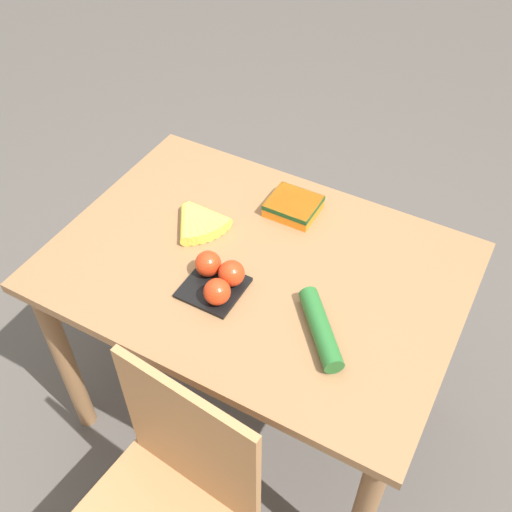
# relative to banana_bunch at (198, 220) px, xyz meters

# --- Properties ---
(ground_plane) EXTENTS (12.00, 12.00, 0.00)m
(ground_plane) POSITION_rel_banana_bunch_xyz_m (-0.23, 0.05, -0.79)
(ground_plane) COLOR #4C4742
(dining_table) EXTENTS (1.14, 0.81, 0.77)m
(dining_table) POSITION_rel_banana_bunch_xyz_m (-0.23, 0.05, -0.14)
(dining_table) COLOR olive
(dining_table) RESTS_ON ground_plane
(banana_bunch) EXTENTS (0.17, 0.16, 0.04)m
(banana_bunch) POSITION_rel_banana_bunch_xyz_m (0.00, 0.00, 0.00)
(banana_bunch) COLOR brown
(banana_bunch) RESTS_ON dining_table
(tomato_pack) EXTENTS (0.16, 0.16, 0.08)m
(tomato_pack) POSITION_rel_banana_bunch_xyz_m (-0.18, 0.18, 0.02)
(tomato_pack) COLOR black
(tomato_pack) RESTS_ON dining_table
(carrot_bag) EXTENTS (0.15, 0.13, 0.04)m
(carrot_bag) POSITION_rel_banana_bunch_xyz_m (-0.22, -0.19, 0.01)
(carrot_bag) COLOR orange
(carrot_bag) RESTS_ON dining_table
(cucumber_near) EXTENTS (0.19, 0.21, 0.05)m
(cucumber_near) POSITION_rel_banana_bunch_xyz_m (-0.49, 0.19, 0.01)
(cucumber_near) COLOR #236028
(cucumber_near) RESTS_ON dining_table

